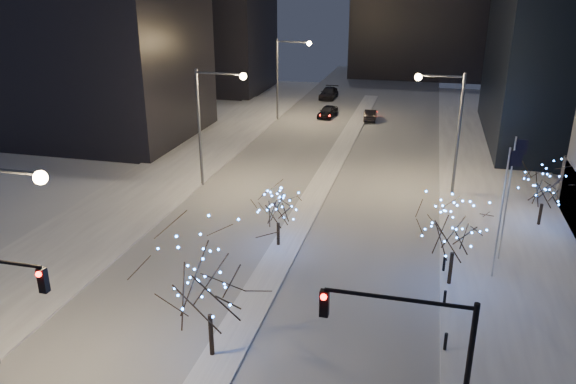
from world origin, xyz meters
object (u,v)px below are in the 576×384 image
(traffic_signal_east, at_px, (422,354))
(car_near, at_px, (328,112))
(street_lamp_w_far, at_px, (285,68))
(street_lamp_w_mid, at_px, (210,112))
(car_far, at_px, (329,93))
(holiday_tree_median_near, at_px, (208,277))
(holiday_tree_plaza_near, at_px, (455,229))
(street_lamp_east, at_px, (448,118))
(car_mid, at_px, (370,115))
(holiday_tree_plaza_far, at_px, (545,186))
(holiday_tree_median_far, at_px, (278,207))

(traffic_signal_east, xyz_separation_m, car_near, (-12.97, 53.79, -4.00))
(traffic_signal_east, bearing_deg, street_lamp_w_far, 109.32)
(street_lamp_w_mid, bearing_deg, car_far, 85.90)
(car_near, distance_m, holiday_tree_median_near, 50.09)
(car_far, relative_size, holiday_tree_plaza_near, 1.05)
(street_lamp_w_far, distance_m, street_lamp_east, 29.08)
(car_mid, height_order, car_far, car_far)
(traffic_signal_east, bearing_deg, holiday_tree_plaza_far, 71.44)
(car_near, distance_m, holiday_tree_median_far, 37.97)
(holiday_tree_plaza_far, bearing_deg, street_lamp_w_mid, 175.20)
(street_lamp_w_far, bearing_deg, car_mid, 13.78)
(car_far, bearing_deg, car_mid, -57.56)
(traffic_signal_east, relative_size, car_near, 1.57)
(car_near, bearing_deg, traffic_signal_east, -68.56)
(street_lamp_w_mid, distance_m, car_near, 28.79)
(car_mid, bearing_deg, street_lamp_east, 107.26)
(holiday_tree_plaza_near, relative_size, holiday_tree_plaza_far, 1.14)
(street_lamp_east, height_order, holiday_tree_median_near, street_lamp_east)
(street_lamp_w_mid, distance_m, street_lamp_east, 19.26)
(street_lamp_w_mid, height_order, holiday_tree_median_far, street_lamp_w_mid)
(street_lamp_w_mid, relative_size, car_near, 2.24)
(holiday_tree_median_near, xyz_separation_m, holiday_tree_plaza_far, (17.44, 19.88, -1.20))
(street_lamp_east, distance_m, holiday_tree_median_near, 27.29)
(holiday_tree_median_near, distance_m, holiday_tree_plaza_near, 14.61)
(holiday_tree_median_near, bearing_deg, car_mid, 87.69)
(street_lamp_w_mid, xyz_separation_m, street_lamp_w_far, (0.00, 25.00, 0.00))
(car_mid, relative_size, holiday_tree_plaza_near, 0.79)
(street_lamp_w_mid, height_order, holiday_tree_plaza_near, street_lamp_w_mid)
(car_near, xyz_separation_m, car_mid, (5.53, -0.23, -0.08))
(street_lamp_east, bearing_deg, holiday_tree_median_near, -112.90)
(street_lamp_east, xyz_separation_m, car_far, (-16.16, 36.94, -5.65))
(street_lamp_w_mid, height_order, holiday_tree_median_near, street_lamp_w_mid)
(street_lamp_w_far, xyz_separation_m, street_lamp_east, (19.02, -22.00, -0.05))
(street_lamp_w_far, height_order, car_near, street_lamp_w_far)
(street_lamp_w_far, bearing_deg, street_lamp_east, -49.15)
(traffic_signal_east, xyz_separation_m, holiday_tree_plaza_near, (1.56, 13.53, -1.15))
(street_lamp_w_mid, xyz_separation_m, street_lamp_east, (19.02, 3.00, -0.05))
(street_lamp_east, distance_m, holiday_tree_plaza_far, 9.23)
(car_far, height_order, holiday_tree_median_near, holiday_tree_median_near)
(street_lamp_east, relative_size, holiday_tree_plaza_near, 1.91)
(street_lamp_w_far, bearing_deg, holiday_tree_plaza_near, -62.58)
(car_near, relative_size, holiday_tree_plaza_far, 0.97)
(holiday_tree_median_far, bearing_deg, street_lamp_w_far, 103.57)
(street_lamp_w_far, relative_size, car_near, 2.24)
(traffic_signal_east, distance_m, holiday_tree_median_far, 18.71)
(holiday_tree_median_near, relative_size, holiday_tree_plaza_near, 1.24)
(street_lamp_w_mid, bearing_deg, holiday_tree_median_near, -69.07)
(traffic_signal_east, distance_m, car_mid, 54.23)
(holiday_tree_median_near, distance_m, holiday_tree_median_far, 12.18)
(street_lamp_w_mid, distance_m, car_far, 40.44)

